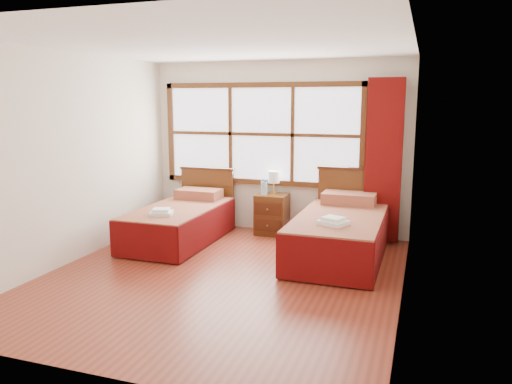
% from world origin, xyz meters
% --- Properties ---
extents(floor, '(4.50, 4.50, 0.00)m').
position_xyz_m(floor, '(0.00, 0.00, 0.00)').
color(floor, brown).
rests_on(floor, ground).
extents(ceiling, '(4.50, 4.50, 0.00)m').
position_xyz_m(ceiling, '(0.00, 0.00, 2.60)').
color(ceiling, white).
rests_on(ceiling, wall_back).
extents(wall_back, '(4.00, 0.00, 4.00)m').
position_xyz_m(wall_back, '(0.00, 2.25, 1.30)').
color(wall_back, silver).
rests_on(wall_back, floor).
extents(wall_left, '(0.00, 4.50, 4.50)m').
position_xyz_m(wall_left, '(-2.00, 0.00, 1.30)').
color(wall_left, silver).
rests_on(wall_left, floor).
extents(wall_right, '(0.00, 4.50, 4.50)m').
position_xyz_m(wall_right, '(2.00, 0.00, 1.30)').
color(wall_right, silver).
rests_on(wall_right, floor).
extents(window, '(3.16, 0.06, 1.56)m').
position_xyz_m(window, '(-0.25, 2.21, 1.50)').
color(window, white).
rests_on(window, wall_back).
extents(curtain, '(0.50, 0.16, 2.30)m').
position_xyz_m(curtain, '(1.60, 2.11, 1.17)').
color(curtain, '#600A09').
rests_on(curtain, wall_back).
extents(bed_left, '(0.99, 2.01, 0.96)m').
position_xyz_m(bed_left, '(-1.13, 1.20, 0.29)').
color(bed_left, '#3C1C0C').
rests_on(bed_left, floor).
extents(bed_right, '(1.09, 2.11, 1.06)m').
position_xyz_m(bed_right, '(1.17, 1.20, 0.32)').
color(bed_right, '#3C1C0C').
rests_on(bed_right, floor).
extents(nightstand, '(0.46, 0.46, 0.61)m').
position_xyz_m(nightstand, '(-0.00, 1.99, 0.31)').
color(nightstand, '#522B11').
rests_on(nightstand, floor).
extents(towels_left, '(0.36, 0.33, 0.09)m').
position_xyz_m(towels_left, '(-1.13, 0.64, 0.55)').
color(towels_left, white).
rests_on(towels_left, bed_left).
extents(towels_right, '(0.39, 0.37, 0.09)m').
position_xyz_m(towels_right, '(1.16, 0.63, 0.60)').
color(towels_right, white).
rests_on(towels_right, bed_right).
extents(lamp, '(0.18, 0.18, 0.34)m').
position_xyz_m(lamp, '(-0.00, 2.07, 0.86)').
color(lamp, gold).
rests_on(lamp, nightstand).
extents(bottle_near, '(0.06, 0.06, 0.24)m').
position_xyz_m(bottle_near, '(-0.13, 1.94, 0.72)').
color(bottle_near, '#ABCADC').
rests_on(bottle_near, nightstand).
extents(bottle_far, '(0.06, 0.06, 0.22)m').
position_xyz_m(bottle_far, '(-0.09, 1.92, 0.72)').
color(bottle_far, '#ABCADC').
rests_on(bottle_far, nightstand).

